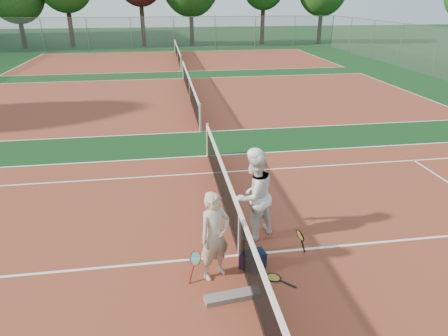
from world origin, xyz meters
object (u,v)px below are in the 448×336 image
object	(u,v)px
player_a	(215,236)
net_main	(240,234)
racket_spare	(273,277)
sports_bag_navy	(254,259)
water_bottle	(257,265)
player_b	(254,196)
sports_bag_purple	(250,262)
racket_red	(196,265)
racket_black_held	(300,242)

from	to	relation	value
player_a	net_main	bearing A→B (deg)	14.95
racket_spare	sports_bag_navy	world-z (taller)	sports_bag_navy
player_a	water_bottle	distance (m)	1.06
player_a	player_b	xyz separation A→B (m)	(0.97, 1.19, 0.13)
player_a	water_bottle	bearing A→B (deg)	-30.04
net_main	sports_bag_navy	size ratio (longest dim) A/B	27.69
sports_bag_navy	sports_bag_purple	distance (m)	0.13
net_main	player_a	size ratio (longest dim) A/B	6.45
player_b	racket_red	world-z (taller)	player_b
net_main	racket_black_held	bearing A→B (deg)	-6.94
player_b	sports_bag_purple	bearing A→B (deg)	43.91
racket_red	water_bottle	bearing A→B (deg)	-49.54
net_main	water_bottle	size ratio (longest dim) A/B	36.60
racket_spare	racket_black_held	bearing A→B (deg)	-92.10
net_main	water_bottle	world-z (taller)	net_main
net_main	racket_red	size ratio (longest dim) A/B	20.08
racket_black_held	net_main	bearing A→B (deg)	-24.89
net_main	sports_bag_purple	bearing A→B (deg)	-74.36
racket_red	sports_bag_purple	bearing A→B (deg)	-44.32
racket_red	player_b	bearing A→B (deg)	-7.42
racket_red	racket_spare	size ratio (longest dim) A/B	0.91
player_a	sports_bag_purple	size ratio (longest dim) A/B	4.69
sports_bag_purple	water_bottle	bearing A→B (deg)	-40.29
racket_red	racket_black_held	bearing A→B (deg)	-38.65
racket_red	water_bottle	xyz separation A→B (m)	(1.16, -0.00, -0.12)
water_bottle	racket_spare	bearing A→B (deg)	-43.12
sports_bag_purple	racket_spare	bearing A→B (deg)	-42.28
racket_red	sports_bag_navy	world-z (taller)	racket_red
net_main	player_b	size ratio (longest dim) A/B	5.60
water_bottle	sports_bag_purple	bearing A→B (deg)	139.71
player_a	player_b	world-z (taller)	player_b
player_a	racket_spare	world-z (taller)	player_a
sports_bag_navy	water_bottle	size ratio (longest dim) A/B	1.32
net_main	sports_bag_navy	xyz separation A→B (m)	(0.23, -0.37, -0.35)
player_a	racket_red	bearing A→B (deg)	153.83
water_bottle	player_a	bearing A→B (deg)	178.68
player_b	water_bottle	distance (m)	1.47
player_a	water_bottle	size ratio (longest dim) A/B	5.68
player_a	player_b	distance (m)	1.54
racket_red	sports_bag_purple	xyz separation A→B (m)	(1.04, 0.09, -0.13)
racket_black_held	racket_spare	size ratio (longest dim) A/B	0.96
sports_bag_navy	player_b	bearing A→B (deg)	79.40
net_main	racket_red	distance (m)	1.09
racket_black_held	sports_bag_navy	bearing A→B (deg)	-4.82
racket_spare	sports_bag_navy	xyz separation A→B (m)	(-0.27, 0.42, 0.14)
net_main	racket_black_held	distance (m)	1.22
player_b	sports_bag_navy	xyz separation A→B (m)	(-0.19, -1.03, -0.82)
sports_bag_navy	net_main	bearing A→B (deg)	121.46
player_b	water_bottle	xyz separation A→B (m)	(-0.18, -1.20, -0.83)
racket_spare	sports_bag_purple	distance (m)	0.52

